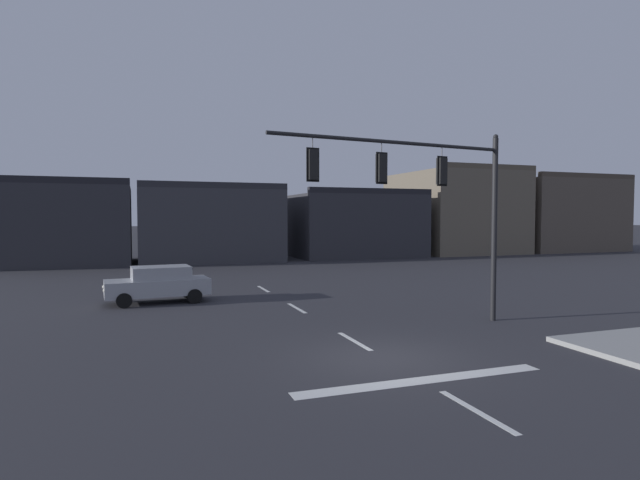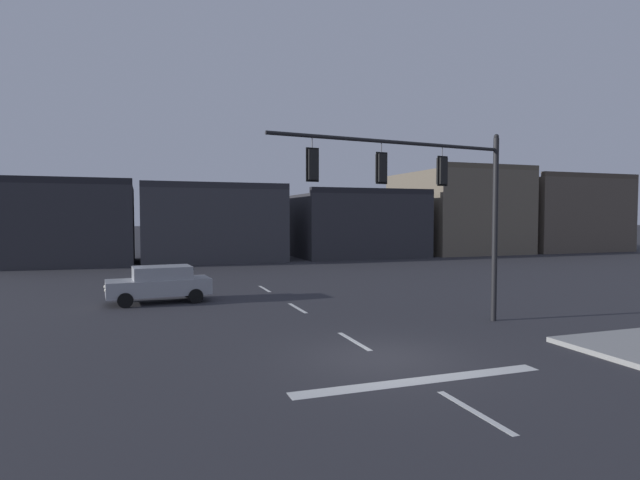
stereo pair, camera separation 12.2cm
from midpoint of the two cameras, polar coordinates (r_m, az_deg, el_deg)
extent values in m
plane|color=#2B2B30|center=(14.29, 6.88, -12.92)|extent=(400.00, 400.00, 0.00)
cube|color=silver|center=(12.61, 11.10, -15.07)|extent=(6.40, 0.50, 0.01)
cube|color=silver|center=(11.03, 16.69, -17.75)|extent=(0.16, 2.40, 0.01)
cube|color=silver|center=(16.04, 3.62, -11.15)|extent=(0.16, 2.40, 0.01)
cube|color=silver|center=(21.56, -2.76, -7.57)|extent=(0.16, 2.40, 0.01)
cube|color=silver|center=(27.29, -6.45, -5.43)|extent=(0.16, 2.40, 0.01)
cylinder|color=black|center=(19.74, 18.65, 1.07)|extent=(0.20, 0.20, 6.66)
cylinder|color=black|center=(17.08, 8.06, 10.72)|extent=(8.78, 1.12, 0.12)
sphere|color=black|center=(19.94, 18.79, 10.83)|extent=(0.18, 0.18, 0.18)
cylinder|color=#56565B|center=(18.22, 13.22, 9.43)|extent=(0.03, 0.03, 0.35)
cube|color=black|center=(18.15, 13.20, 7.47)|extent=(0.33, 0.27, 0.90)
sphere|color=red|center=(18.28, 12.95, 8.32)|extent=(0.20, 0.20, 0.20)
sphere|color=#2D2314|center=(18.25, 12.94, 7.44)|extent=(0.20, 0.20, 0.20)
sphere|color=black|center=(18.23, 12.93, 6.56)|extent=(0.20, 0.20, 0.20)
cube|color=black|center=(18.14, 13.24, 7.47)|extent=(0.42, 0.08, 1.02)
cylinder|color=#56565B|center=(16.78, 6.65, 10.07)|extent=(0.03, 0.03, 0.35)
cube|color=black|center=(16.71, 6.63, 7.94)|extent=(0.33, 0.27, 0.90)
sphere|color=red|center=(16.85, 6.40, 8.86)|extent=(0.20, 0.20, 0.20)
sphere|color=#2D2314|center=(16.82, 6.39, 7.91)|extent=(0.20, 0.20, 0.20)
sphere|color=black|center=(16.80, 6.39, 6.95)|extent=(0.20, 0.20, 0.20)
cube|color=black|center=(16.70, 6.67, 7.95)|extent=(0.42, 0.08, 1.02)
cylinder|color=#56565B|center=(15.60, -1.07, 10.65)|extent=(0.03, 0.03, 0.35)
cube|color=black|center=(15.53, -1.07, 8.36)|extent=(0.33, 0.27, 0.90)
sphere|color=red|center=(15.68, -1.27, 9.34)|extent=(0.20, 0.20, 0.20)
sphere|color=#2D2314|center=(15.65, -1.27, 8.32)|extent=(0.20, 0.20, 0.20)
sphere|color=black|center=(15.62, -1.27, 7.29)|extent=(0.20, 0.20, 0.20)
cube|color=black|center=(15.51, -1.03, 8.37)|extent=(0.42, 0.08, 1.02)
cube|color=#9EA0A5|center=(23.90, -17.75, -5.00)|extent=(4.53, 2.15, 0.70)
cube|color=#9EA0A5|center=(23.85, -17.41, -3.49)|extent=(2.58, 1.79, 0.56)
cube|color=#2D3842|center=(23.77, -19.25, -3.58)|extent=(0.37, 1.54, 0.47)
cube|color=#2D3842|center=(24.02, -14.63, -3.46)|extent=(0.34, 1.53, 0.46)
cylinder|color=black|center=(23.00, -21.11, -6.31)|extent=(0.66, 0.27, 0.64)
cylinder|color=black|center=(24.68, -21.33, -5.71)|extent=(0.66, 0.27, 0.64)
cylinder|color=black|center=(23.34, -13.93, -6.08)|extent=(0.66, 0.27, 0.64)
cylinder|color=black|center=(24.99, -14.64, -5.51)|extent=(0.66, 0.27, 0.64)
sphere|color=silver|center=(23.18, -22.97, -5.19)|extent=(0.16, 0.16, 0.16)
sphere|color=silver|center=(24.32, -23.03, -4.84)|extent=(0.16, 0.16, 0.16)
cube|color=maroon|center=(24.24, -12.61, -4.64)|extent=(0.15, 1.37, 0.12)
cube|color=#2D2D33|center=(45.55, -26.63, 1.45)|extent=(9.98, 8.54, 6.19)
cube|color=black|center=(41.69, -27.39, 5.95)|extent=(9.98, 0.60, 0.50)
cube|color=#38383D|center=(45.39, -12.29, 1.57)|extent=(11.74, 8.12, 6.05)
cube|color=#2B2B30|center=(41.73, -11.66, 5.99)|extent=(11.74, 0.60, 0.50)
cube|color=#2D2D33|center=(50.11, 3.29, 1.60)|extent=(11.82, 10.34, 5.82)
cube|color=black|center=(45.71, 5.70, 5.45)|extent=(11.82, 0.60, 0.50)
cube|color=#665B4C|center=(56.67, 14.65, 2.93)|extent=(10.99, 11.69, 8.37)
cube|color=brown|center=(52.40, 18.16, 7.77)|extent=(10.99, 0.60, 0.50)
cube|color=brown|center=(64.00, 24.44, 2.49)|extent=(12.61, 9.99, 7.84)
cube|color=#493F35|center=(60.87, 27.61, 6.36)|extent=(12.61, 0.60, 0.50)
camera|label=1|loc=(0.06, -90.20, -0.01)|focal=28.76mm
camera|label=2|loc=(0.06, 89.80, 0.01)|focal=28.76mm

